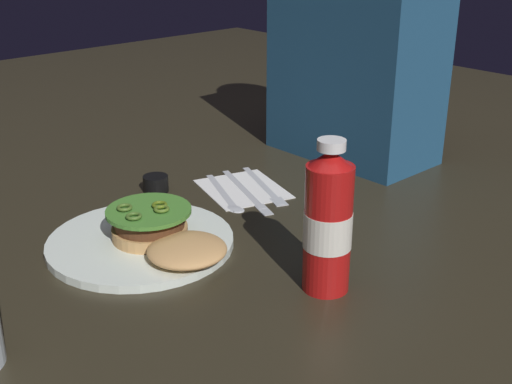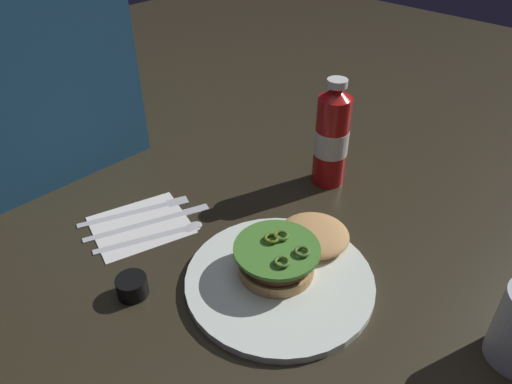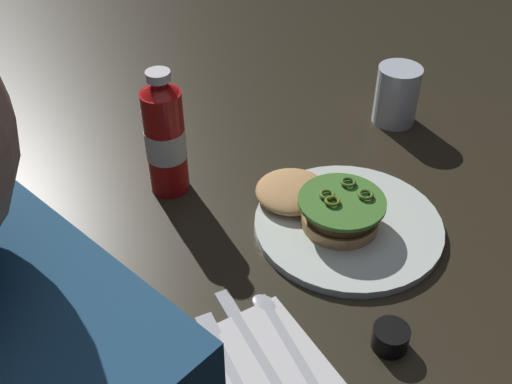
{
  "view_description": "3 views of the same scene",
  "coord_description": "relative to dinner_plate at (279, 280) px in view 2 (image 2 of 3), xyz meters",
  "views": [
    {
      "loc": [
        0.76,
        -0.45,
        0.46
      ],
      "look_at": [
        0.09,
        0.16,
        0.08
      ],
      "focal_mm": 46.73,
      "sensor_mm": 36.0,
      "label": 1
    },
    {
      "loc": [
        -0.39,
        -0.3,
        0.52
      ],
      "look_at": [
        0.05,
        0.13,
        0.08
      ],
      "focal_mm": 33.54,
      "sensor_mm": 36.0,
      "label": 2
    },
    {
      "loc": [
        -0.36,
        0.6,
        0.61
      ],
      "look_at": [
        0.09,
        0.11,
        0.07
      ],
      "focal_mm": 42.81,
      "sensor_mm": 36.0,
      "label": 3
    }
  ],
  "objects": [
    {
      "name": "napkin",
      "position": [
        -0.06,
        0.26,
        -0.0
      ],
      "size": [
        0.19,
        0.17,
        0.0
      ],
      "primitive_type": "cube",
      "rotation": [
        0.0,
        0.0,
        -0.29
      ],
      "color": "white",
      "rests_on": "ground_plane"
    },
    {
      "name": "ketchup_bottle",
      "position": [
        0.27,
        0.11,
        0.09
      ],
      "size": [
        0.06,
        0.06,
        0.21
      ],
      "color": "#B71312",
      "rests_on": "ground_plane"
    },
    {
      "name": "diner_person",
      "position": [
        -0.06,
        0.55,
        0.23
      ],
      "size": [
        0.32,
        0.18,
        0.54
      ],
      "color": "navy",
      "rests_on": "ground_plane"
    },
    {
      "name": "fork_utensil",
      "position": [
        -0.04,
        0.29,
        -0.0
      ],
      "size": [
        0.19,
        0.09,
        0.0
      ],
      "color": "silver",
      "rests_on": "napkin"
    },
    {
      "name": "spoon_utensil",
      "position": [
        -0.05,
        0.21,
        -0.0
      ],
      "size": [
        0.17,
        0.08,
        0.0
      ],
      "color": "silver",
      "rests_on": "napkin"
    },
    {
      "name": "butter_knife",
      "position": [
        -0.04,
        0.25,
        -0.0
      ],
      "size": [
        0.21,
        0.09,
        0.0
      ],
      "color": "silver",
      "rests_on": "napkin"
    },
    {
      "name": "condiment_cup",
      "position": [
        -0.16,
        0.14,
        0.01
      ],
      "size": [
        0.04,
        0.04,
        0.03
      ],
      "primitive_type": "cylinder",
      "color": "black",
      "rests_on": "ground_plane"
    },
    {
      "name": "dinner_plate",
      "position": [
        0.0,
        0.0,
        0.0
      ],
      "size": [
        0.28,
        0.28,
        0.01
      ],
      "primitive_type": "cylinder",
      "color": "white",
      "rests_on": "ground_plane"
    },
    {
      "name": "ground_plane",
      "position": [
        0.01,
        -0.02,
        -0.01
      ],
      "size": [
        3.0,
        3.0,
        0.0
      ],
      "primitive_type": "plane",
      "color": "#2C271A"
    },
    {
      "name": "burger_sandwich",
      "position": [
        0.04,
        0.01,
        0.03
      ],
      "size": [
        0.21,
        0.13,
        0.05
      ],
      "color": "tan",
      "rests_on": "dinner_plate"
    }
  ]
}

